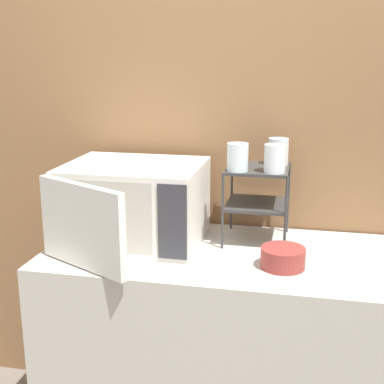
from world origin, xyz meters
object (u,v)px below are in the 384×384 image
object	(u,v)px
microwave	(133,204)
dish_rack	(257,188)
glass_front_right	(275,159)
bowl	(283,258)
glass_front_left	(238,157)
glass_back_right	(278,151)

from	to	relation	value
microwave	dish_rack	bearing A→B (deg)	13.66
microwave	glass_front_right	bearing A→B (deg)	4.18
dish_rack	bowl	size ratio (longest dim) A/B	1.91
glass_front_left	glass_front_right	bearing A→B (deg)	0.63
glass_front_left	glass_back_right	bearing A→B (deg)	46.33
glass_front_left	glass_front_right	xyz separation A→B (m)	(0.14, 0.00, 0.00)
dish_rack	glass_front_right	bearing A→B (deg)	-48.39
microwave	glass_back_right	distance (m)	0.62
glass_back_right	glass_front_right	distance (m)	0.15
dish_rack	bowl	distance (m)	0.34
dish_rack	microwave	bearing A→B (deg)	-166.34
dish_rack	glass_front_left	distance (m)	0.17
glass_back_right	bowl	bearing A→B (deg)	-81.87
glass_back_right	glass_front_left	bearing A→B (deg)	-133.67
glass_back_right	bowl	world-z (taller)	glass_back_right
glass_front_left	bowl	bearing A→B (deg)	-44.34
microwave	glass_front_left	xyz separation A→B (m)	(0.41, 0.04, 0.20)
glass_front_right	dish_rack	bearing A→B (deg)	131.61
glass_front_right	microwave	bearing A→B (deg)	-175.82
dish_rack	glass_front_left	xyz separation A→B (m)	(-0.07, -0.08, 0.14)
glass_front_left	glass_front_right	distance (m)	0.14
microwave	glass_back_right	bearing A→B (deg)	18.86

